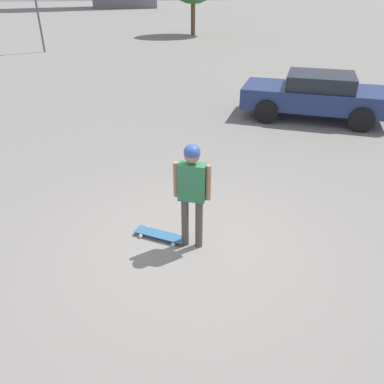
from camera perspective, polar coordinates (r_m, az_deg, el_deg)
ground_plane at (r=6.01m, az=-0.00°, el=-8.03°), size 220.00×220.00×0.00m
person at (r=5.43m, az=-0.00°, el=1.16°), size 0.35×0.52×1.70m
skateboard at (r=6.14m, az=-4.91°, el=-6.49°), size 0.67×0.83×0.08m
car_parked_near at (r=12.28m, az=18.31°, el=13.92°), size 3.67×4.61×1.35m
lamp_post at (r=26.23m, az=-22.70°, el=25.17°), size 0.28×0.28×4.64m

